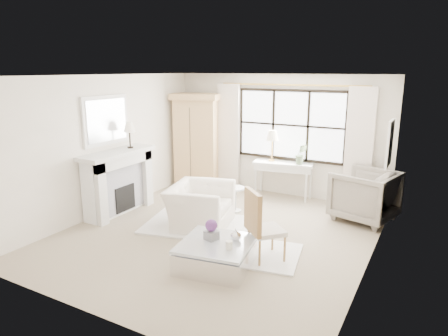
{
  "coord_description": "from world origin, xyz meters",
  "views": [
    {
      "loc": [
        3.23,
        -5.63,
        2.8
      ],
      "look_at": [
        0.02,
        0.2,
        1.15
      ],
      "focal_mm": 32.0,
      "sensor_mm": 36.0,
      "label": 1
    }
  ],
  "objects": [
    {
      "name": "window_frame",
      "position": [
        0.3,
        2.72,
        1.6
      ],
      "size": [
        2.5,
        0.04,
        1.5
      ],
      "primitive_type": null,
      "color": "black",
      "rests_on": "wall_back"
    },
    {
      "name": "curtain_rod",
      "position": [
        0.3,
        2.67,
        2.47
      ],
      "size": [
        3.3,
        0.04,
        0.04
      ],
      "primitive_type": "cylinder",
      "rotation": [
        0.0,
        1.57,
        0.0
      ],
      "color": "gold",
      "rests_on": "wall_back"
    },
    {
      "name": "club_armchair",
      "position": [
        -0.46,
        0.17,
        0.38
      ],
      "size": [
        1.27,
        1.38,
        0.77
      ],
      "primitive_type": "imported",
      "rotation": [
        0.0,
        0.0,
        1.8
      ],
      "color": "white",
      "rests_on": "floor"
    },
    {
      "name": "armoire",
      "position": [
        -1.92,
        2.39,
        1.14
      ],
      "size": [
        1.25,
        0.94,
        2.24
      ],
      "rotation": [
        0.0,
        0.0,
        0.24
      ],
      "color": "tan",
      "rests_on": "floor"
    },
    {
      "name": "orchid_plant",
      "position": [
        0.64,
        2.51,
        1.02
      ],
      "size": [
        0.3,
        0.27,
        0.45
      ],
      "primitive_type": "imported",
      "rotation": [
        0.0,
        0.0,
        0.37
      ],
      "color": "#5B734C",
      "rests_on": "console_table"
    },
    {
      "name": "wingback_chair",
      "position": [
        2.09,
        1.93,
        0.48
      ],
      "size": [
        1.29,
        1.27,
        0.97
      ],
      "primitive_type": "imported",
      "rotation": [
        0.0,
        0.0,
        -1.83
      ],
      "color": "gray",
      "rests_on": "floor"
    },
    {
      "name": "planter_box",
      "position": [
        0.46,
        -0.98,
        0.44
      ],
      "size": [
        0.21,
        0.21,
        0.13
      ],
      "primitive_type": "cube",
      "rotation": [
        0.0,
        0.0,
        -0.29
      ],
      "color": "slate",
      "rests_on": "coffee_table"
    },
    {
      "name": "art_frame",
      "position": [
        2.47,
        1.7,
        1.55
      ],
      "size": [
        0.04,
        0.62,
        0.82
      ],
      "primitive_type": "cube",
      "color": "white",
      "rests_on": "wall_right"
    },
    {
      "name": "wall_back",
      "position": [
        0.0,
        2.75,
        1.35
      ],
      "size": [
        5.0,
        0.0,
        5.0
      ],
      "primitive_type": "plane",
      "rotation": [
        1.57,
        0.0,
        0.0
      ],
      "color": "beige",
      "rests_on": "ground"
    },
    {
      "name": "coffee_vase",
      "position": [
        0.78,
        -0.82,
        0.46
      ],
      "size": [
        0.17,
        0.17,
        0.17
      ],
      "primitive_type": "imported",
      "rotation": [
        0.0,
        0.0,
        0.07
      ],
      "color": "silver",
      "rests_on": "coffee_table"
    },
    {
      "name": "ceiling",
      "position": [
        0.0,
        0.0,
        2.7
      ],
      "size": [
        5.5,
        5.5,
        0.0
      ],
      "primitive_type": "plane",
      "rotation": [
        3.14,
        0.0,
        0.0
      ],
      "color": "white",
      "rests_on": "ground"
    },
    {
      "name": "console_lamp",
      "position": [
        -0.03,
        2.51,
        1.36
      ],
      "size": [
        0.28,
        0.28,
        0.69
      ],
      "color": "#BE8E42",
      "rests_on": "console_table"
    },
    {
      "name": "mirror_glass",
      "position": [
        -2.44,
        0.0,
        1.84
      ],
      "size": [
        0.02,
        1.0,
        0.8
      ],
      "primitive_type": "cube",
      "color": "silver",
      "rests_on": "wall_left"
    },
    {
      "name": "wall_right",
      "position": [
        2.5,
        0.0,
        1.35
      ],
      "size": [
        0.0,
        5.5,
        5.5
      ],
      "primitive_type": "plane",
      "rotation": [
        1.57,
        0.0,
        -1.57
      ],
      "color": "beige",
      "rests_on": "ground"
    },
    {
      "name": "pillar_candle",
      "position": [
        0.84,
        -1.14,
        0.44
      ],
      "size": [
        0.1,
        0.1,
        0.12
      ],
      "primitive_type": "cylinder",
      "color": "silver",
      "rests_on": "coffee_table"
    },
    {
      "name": "wall_left",
      "position": [
        -2.5,
        0.0,
        1.35
      ],
      "size": [
        0.0,
        5.5,
        5.5
      ],
      "primitive_type": "plane",
      "rotation": [
        1.57,
        0.0,
        1.57
      ],
      "color": "white",
      "rests_on": "ground"
    },
    {
      "name": "curtain_left",
      "position": [
        -1.2,
        2.65,
        1.24
      ],
      "size": [
        0.55,
        0.1,
        2.47
      ],
      "primitive_type": "cube",
      "color": "silver",
      "rests_on": "ground"
    },
    {
      "name": "french_chair",
      "position": [
        1.1,
        -0.48,
        0.31
      ],
      "size": [
        0.68,
        0.68,
        1.08
      ],
      "rotation": [
        0.0,
        0.0,
        2.4
      ],
      "color": "#AA7E47",
      "rests_on": "floor"
    },
    {
      "name": "rug_right",
      "position": [
        0.86,
        -0.4,
        0.01
      ],
      "size": [
        1.61,
        1.32,
        0.03
      ],
      "primitive_type": "cube",
      "rotation": [
        0.0,
        0.0,
        0.18
      ],
      "color": "white",
      "rests_on": "floor"
    },
    {
      "name": "mantel_lamp",
      "position": [
        -2.21,
        0.35,
        1.65
      ],
      "size": [
        0.22,
        0.22,
        0.51
      ],
      "color": "black",
      "rests_on": "fireplace"
    },
    {
      "name": "art_canvas",
      "position": [
        2.45,
        1.7,
        1.55
      ],
      "size": [
        0.01,
        0.52,
        0.72
      ],
      "primitive_type": "cube",
      "color": "#C0AF95",
      "rests_on": "wall_right"
    },
    {
      "name": "floor",
      "position": [
        0.0,
        0.0,
        0.0
      ],
      "size": [
        5.5,
        5.5,
        0.0
      ],
      "primitive_type": "plane",
      "color": "tan",
      "rests_on": "ground"
    },
    {
      "name": "curtain_right",
      "position": [
        1.8,
        2.65,
        1.24
      ],
      "size": [
        0.55,
        0.1,
        2.47
      ],
      "primitive_type": "cube",
      "color": "silver",
      "rests_on": "ground"
    },
    {
      "name": "fireplace",
      "position": [
        -2.27,
        0.0,
        0.65
      ],
      "size": [
        0.58,
        1.66,
        1.26
      ],
      "color": "silver",
      "rests_on": "ground"
    },
    {
      "name": "side_table",
      "position": [
        -0.25,
        1.16,
        0.33
      ],
      "size": [
        0.4,
        0.4,
        0.51
      ],
      "color": "silver",
      "rests_on": "floor"
    },
    {
      "name": "wall_front",
      "position": [
        0.0,
        -2.75,
        1.35
      ],
      "size": [
        5.0,
        0.0,
        5.0
      ],
      "primitive_type": "plane",
      "rotation": [
        -1.57,
        0.0,
        0.0
      ],
      "color": "beige",
      "rests_on": "ground"
    },
    {
      "name": "mirror_frame",
      "position": [
        -2.47,
        0.0,
        1.84
      ],
      "size": [
        0.05,
        1.15,
        0.95
      ],
      "primitive_type": "cube",
      "color": "white",
      "rests_on": "wall_left"
    },
    {
      "name": "rug_left",
      "position": [
        -0.51,
        0.15,
        0.02
      ],
      "size": [
        2.14,
        1.73,
        0.03
      ],
      "primitive_type": "cube",
      "rotation": [
        0.0,
        0.0,
        0.24
      ],
      "color": "silver",
      "rests_on": "floor"
    },
    {
      "name": "planter_flowers",
      "position": [
        0.46,
        -0.98,
        0.6
      ],
      "size": [
        0.18,
        0.18,
        0.18
      ],
      "primitive_type": "sphere",
      "color": "#5C2D70",
      "rests_on": "planter_box"
    },
    {
      "name": "coffee_table",
      "position": [
        0.57,
        -1.03,
        0.18
      ],
      "size": [
        1.15,
        1.15,
        0.38
      ],
      "rotation": [
        0.0,
        0.0,
        0.16
      ],
      "color": "silver",
      "rests_on": "floor"
    },
    {
      "name": "console_table",
      "position": [
        0.24,
        2.53,
        0.4
      ],
      "size": [
        1.36,
        0.69,
        0.8
      ],
      "rotation": [
        0.0,
        0.0,
        0.19
      ],
      "color": "silver",
      "rests_on": "floor"
    },
    {
      "name": "window_pane",
      "position": [
        0.3,
        2.73,
        1.6
      ],
      "size": [
        2.4,
        0.02,
        1.5
      ],
      "primitive_type": "cube",
      "color": "white",
      "rests_on": "wall_back"
    }
  ]
}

